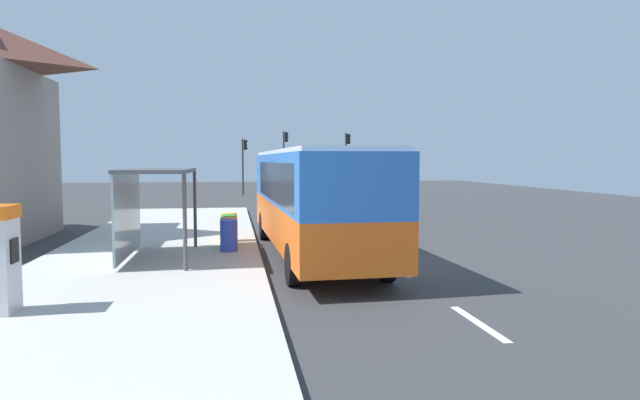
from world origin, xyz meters
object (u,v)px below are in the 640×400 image
at_px(recycling_bin_orange, 229,232).
at_px(traffic_light_median, 285,153).
at_px(recycling_bin_blue, 229,235).
at_px(traffic_light_near_side, 347,154).
at_px(sedan_near, 299,182).
at_px(traffic_light_far_side, 244,158).
at_px(recycling_bin_yellow, 229,227).
at_px(sedan_far, 311,186).
at_px(white_van, 329,184).
at_px(recycling_bin_green, 229,230).
at_px(bus, 312,196).
at_px(bus_shelter, 147,190).

bearing_deg(recycling_bin_orange, traffic_light_median, 81.26).
height_order(recycling_bin_blue, traffic_light_near_side, traffic_light_near_side).
xyz_separation_m(sedan_near, traffic_light_far_side, (-5.40, -6.54, 2.34)).
bearing_deg(recycling_bin_yellow, sedan_far, 75.91).
height_order(white_van, traffic_light_far_side, traffic_light_far_side).
height_order(traffic_light_near_side, traffic_light_median, traffic_light_median).
bearing_deg(recycling_bin_green, sedan_near, 79.46).
xyz_separation_m(bus, sedan_near, (4.01, 36.68, -1.05)).
distance_m(sedan_near, traffic_light_near_side, 8.43).
height_order(white_van, recycling_bin_blue, white_van).
relative_size(recycling_bin_green, bus_shelter, 0.24).
height_order(recycling_bin_orange, recycling_bin_green, same).
distance_m(bus, sedan_near, 36.92).
height_order(sedan_far, recycling_bin_orange, sedan_far).
xyz_separation_m(sedan_near, recycling_bin_orange, (-6.50, -35.64, -0.14)).
relative_size(sedan_near, recycling_bin_orange, 4.65).
relative_size(white_van, recycling_bin_orange, 5.52).
bearing_deg(recycling_bin_yellow, traffic_light_near_side, 70.18).
xyz_separation_m(recycling_bin_orange, traffic_light_near_side, (9.70, 28.30, 2.78)).
distance_m(recycling_bin_blue, traffic_light_far_side, 29.92).
distance_m(white_van, recycling_bin_yellow, 17.92).
relative_size(recycling_bin_blue, recycling_bin_yellow, 1.00).
distance_m(white_van, recycling_bin_orange, 19.23).
bearing_deg(sedan_far, traffic_light_far_side, 161.53).
distance_m(sedan_near, bus_shelter, 38.28).
height_order(traffic_light_median, bus_shelter, traffic_light_median).
distance_m(bus, recycling_bin_green, 3.26).
xyz_separation_m(white_van, sedan_far, (0.10, 9.17, -0.55)).
bearing_deg(traffic_light_near_side, bus_shelter, -111.71).
xyz_separation_m(sedan_near, recycling_bin_yellow, (-6.50, -34.24, -0.14)).
height_order(recycling_bin_blue, recycling_bin_orange, same).
bearing_deg(sedan_far, traffic_light_median, 126.22).
bearing_deg(sedan_far, recycling_bin_yellow, -104.09).
height_order(recycling_bin_blue, recycling_bin_green, same).
bearing_deg(traffic_light_far_side, traffic_light_near_side, -5.32).
relative_size(bus, traffic_light_near_side, 2.14).
distance_m(white_van, traffic_light_median, 12.12).
height_order(traffic_light_far_side, traffic_light_median, traffic_light_median).
relative_size(bus, sedan_near, 2.51).
bearing_deg(recycling_bin_orange, traffic_light_far_side, 87.83).
bearing_deg(white_van, bus, -101.54).
xyz_separation_m(traffic_light_near_side, traffic_light_far_side, (-8.59, 0.80, -0.31)).
height_order(sedan_near, traffic_light_far_side, traffic_light_far_side).
bearing_deg(bus, bus_shelter, -173.12).
bearing_deg(sedan_far, bus_shelter, -106.78).
bearing_deg(recycling_bin_green, bus_shelter, -133.77).
relative_size(recycling_bin_orange, bus_shelter, 0.24).
bearing_deg(sedan_near, recycling_bin_yellow, -100.75).
relative_size(sedan_near, traffic_light_median, 0.82).
distance_m(recycling_bin_orange, bus_shelter, 3.09).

